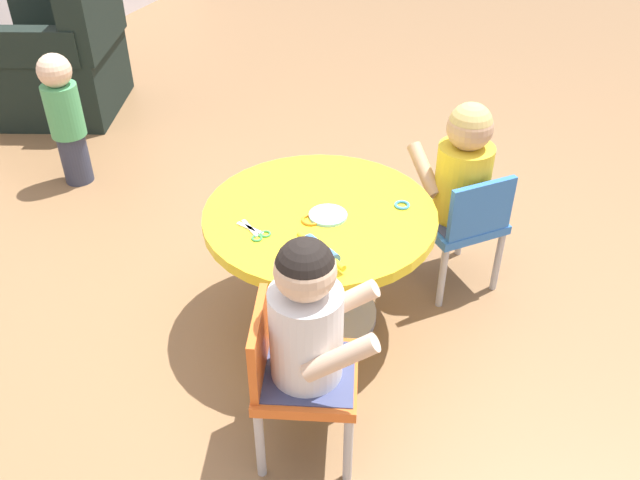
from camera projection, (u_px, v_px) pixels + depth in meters
ground_plane at (320, 316)px, 2.65m from camera, size 10.00×10.00×0.00m
craft_table at (320, 241)px, 2.44m from camera, size 0.82×0.82×0.49m
child_chair_left at (295, 374)px, 2.00m from camera, size 0.38×0.38×0.54m
seated_child_left at (308, 317)px, 1.86m from camera, size 0.37×0.41×0.51m
child_chair_right at (462, 222)px, 2.64m from camera, size 0.42×0.42×0.54m
seated_child_right at (464, 167)px, 2.54m from camera, size 0.43×0.44×0.51m
armchair_dark at (62, 60)px, 4.01m from camera, size 0.92×0.93×0.85m
toddler_standing at (65, 116)px, 3.28m from camera, size 0.17×0.17×0.67m
rolling_pin at (321, 251)px, 2.14m from camera, size 0.13×0.21×0.05m
craft_scissors at (256, 233)px, 2.26m from camera, size 0.11×0.14×0.01m
playdough_blob_0 at (328, 215)px, 2.34m from camera, size 0.13×0.13×0.01m
cookie_cutter_0 at (402, 205)px, 2.39m from camera, size 0.06×0.06×0.01m
cookie_cutter_1 at (311, 220)px, 2.31m from camera, size 0.07×0.07×0.01m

